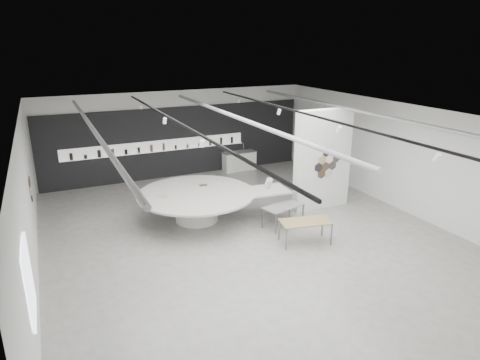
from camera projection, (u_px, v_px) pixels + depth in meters
name	position (u px, v px, depth m)	size (l,w,h in m)	color
room	(244.00, 172.00, 12.84)	(12.02, 14.02, 3.82)	#9E9C95
back_wall_display	(177.00, 142.00, 18.99)	(11.80, 0.27, 3.10)	black
partition_column	(323.00, 160.00, 15.22)	(2.20, 0.38, 3.60)	white
display_island	(199.00, 202.00, 14.41)	(5.16, 4.21, 1.01)	white
sample_table_wood	(305.00, 223.00, 12.80)	(1.62, 1.04, 0.70)	#97814E
sample_table_stone	(283.00, 207.00, 13.99)	(1.50, 1.03, 0.70)	slate
kitchen_counter	(239.00, 161.00, 20.12)	(1.58, 0.63, 1.24)	white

